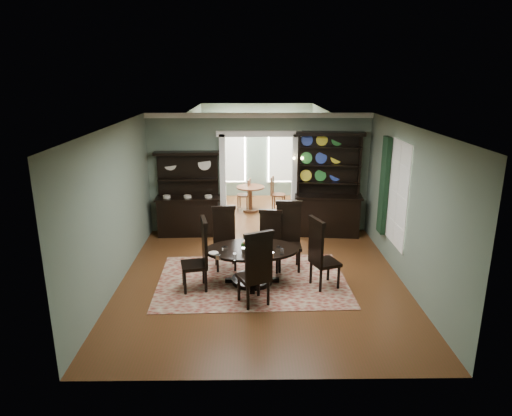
% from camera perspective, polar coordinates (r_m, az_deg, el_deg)
% --- Properties ---
extents(room, '(5.51, 6.01, 3.01)m').
position_cam_1_polar(room, '(8.53, 0.73, 0.61)').
color(room, '#582C17').
rests_on(room, ground).
extents(parlor, '(3.51, 3.50, 3.01)m').
position_cam_1_polar(parlor, '(13.90, 0.15, 6.59)').
color(parlor, '#582C17').
rests_on(parlor, ground).
extents(doorway_trim, '(2.08, 0.25, 2.57)m').
position_cam_1_polar(doorway_trim, '(11.40, 0.35, 4.89)').
color(doorway_trim, white).
rests_on(doorway_trim, floor).
extents(right_window, '(0.15, 1.47, 2.12)m').
position_cam_1_polar(right_window, '(9.82, 16.51, 2.19)').
color(right_window, white).
rests_on(right_window, wall_right).
extents(wall_sconce, '(0.27, 0.21, 0.21)m').
position_cam_1_polar(wall_sconce, '(11.25, 5.24, 6.08)').
color(wall_sconce, '#C17933').
rests_on(wall_sconce, back_wall_right).
extents(rug, '(3.74, 2.60, 0.01)m').
position_cam_1_polar(rug, '(9.06, -0.46, -9.04)').
color(rug, maroon).
rests_on(rug, floor).
extents(dining_table, '(1.85, 1.75, 0.71)m').
position_cam_1_polar(dining_table, '(8.79, -0.49, -6.39)').
color(dining_table, black).
rests_on(dining_table, rug).
extents(centerpiece, '(1.42, 0.91, 0.23)m').
position_cam_1_polar(centerpiece, '(8.60, -0.87, -4.90)').
color(centerpiece, white).
rests_on(centerpiece, dining_table).
extents(chair_far_left, '(0.54, 0.52, 1.30)m').
position_cam_1_polar(chair_far_left, '(9.48, -3.94, -3.47)').
color(chair_far_left, black).
rests_on(chair_far_left, rug).
extents(chair_far_mid, '(0.52, 0.50, 1.24)m').
position_cam_1_polar(chair_far_mid, '(9.39, 1.76, -3.83)').
color(chair_far_mid, black).
rests_on(chair_far_mid, rug).
extents(chair_far_right, '(0.55, 0.50, 1.42)m').
position_cam_1_polar(chair_far_right, '(9.43, 4.10, -3.17)').
color(chair_far_right, black).
rests_on(chair_far_right, rug).
extents(chair_end_left, '(0.58, 0.60, 1.38)m').
position_cam_1_polar(chair_end_left, '(8.53, -7.03, -5.59)').
color(chair_end_left, black).
rests_on(chair_end_left, rug).
extents(chair_end_right, '(0.63, 0.65, 1.38)m').
position_cam_1_polar(chair_end_right, '(8.60, 8.02, -5.44)').
color(chair_end_right, black).
rests_on(chair_end_right, rug).
extents(chair_near, '(0.68, 0.66, 1.40)m').
position_cam_1_polar(chair_near, '(7.84, 0.04, -7.41)').
color(chair_near, black).
rests_on(chair_near, rug).
extents(sideboard, '(1.60, 0.61, 2.09)m').
position_cam_1_polar(sideboard, '(11.48, -8.45, 0.22)').
color(sideboard, black).
rests_on(sideboard, floor).
extents(welsh_dresser, '(1.70, 0.76, 2.57)m').
position_cam_1_polar(welsh_dresser, '(11.45, 8.97, 1.20)').
color(welsh_dresser, black).
rests_on(welsh_dresser, floor).
extents(parlor_table, '(0.81, 0.81, 0.75)m').
position_cam_1_polar(parlor_table, '(13.31, -0.69, 1.61)').
color(parlor_table, '#552E18').
rests_on(parlor_table, parlor_floor).
extents(parlor_chair_left, '(0.42, 0.41, 0.92)m').
position_cam_1_polar(parlor_chair_left, '(13.50, -1.31, 1.84)').
color(parlor_chair_left, '#552E18').
rests_on(parlor_chair_left, parlor_floor).
extents(parlor_chair_right, '(0.46, 0.45, 1.00)m').
position_cam_1_polar(parlor_chair_right, '(13.42, 2.53, 1.93)').
color(parlor_chair_right, '#552E18').
rests_on(parlor_chair_right, parlor_floor).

